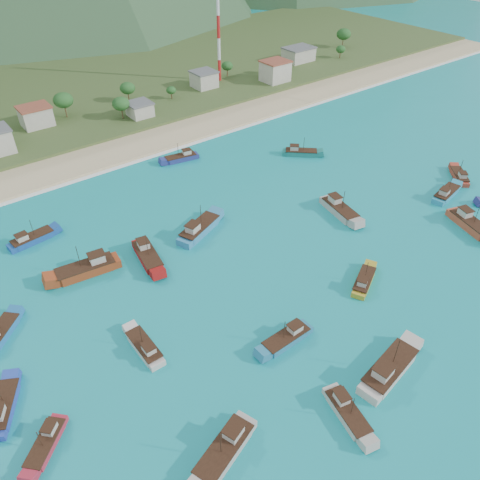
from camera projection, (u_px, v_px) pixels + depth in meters
ground at (284, 304)px, 89.39m from camera, size 600.00×600.00×0.00m
beach at (107, 154)px, 139.24m from camera, size 400.00×18.00×1.20m
land at (38, 95)px, 177.73m from camera, size 400.00×110.00×2.40m
surf_line at (121, 166)px, 133.25m from camera, size 400.00×2.50×0.08m
village at (100, 108)px, 155.24m from camera, size 210.37×29.85×7.37m
vegetation at (77, 110)px, 152.64m from camera, size 272.38×25.79×8.91m
radio_tower at (218, 15)px, 172.17m from camera, size 1.20×1.20×47.75m
boat_0 at (364, 282)px, 93.46m from camera, size 9.59×6.64×5.52m
boat_2 at (199, 229)px, 107.06m from camera, size 13.15×8.27×7.49m
boat_3 at (0, 335)px, 82.38m from camera, size 9.04×8.99×5.82m
boat_4 at (287, 339)px, 81.66m from camera, size 10.15×3.13×5.97m
boat_6 at (181, 158)px, 135.57m from camera, size 10.34×4.69×5.89m
boat_7 at (389, 370)px, 75.99m from camera, size 13.66×5.90×7.81m
boat_8 at (339, 210)px, 113.61m from camera, size 5.88×12.56×7.15m
boat_9 at (148, 256)px, 99.52m from camera, size 5.38×12.15×6.93m
boat_10 at (300, 153)px, 138.11m from camera, size 9.62×9.21×6.08m
boat_11 at (446, 194)px, 119.65m from camera, size 10.97×4.90×6.26m
boat_12 at (470, 224)px, 108.82m from camera, size 7.11×12.72×7.21m
boat_13 at (145, 348)px, 80.14m from camera, size 2.84×9.53×5.63m
boat_14 at (225, 450)px, 65.40m from camera, size 12.17×7.13×6.91m
boat_19 at (46, 444)px, 66.48m from camera, size 8.09×7.84×5.14m
boat_20 at (3, 408)px, 70.84m from camera, size 7.43×10.22×5.93m
boat_21 at (87, 269)px, 95.94m from camera, size 13.52×5.54×7.76m
boat_22 at (32, 239)px, 104.49m from camera, size 10.44×4.17×6.00m
boat_23 at (347, 413)px, 70.28m from camera, size 5.05×10.04×5.70m
boat_24 at (459, 177)px, 127.08m from camera, size 8.45×8.95×5.62m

